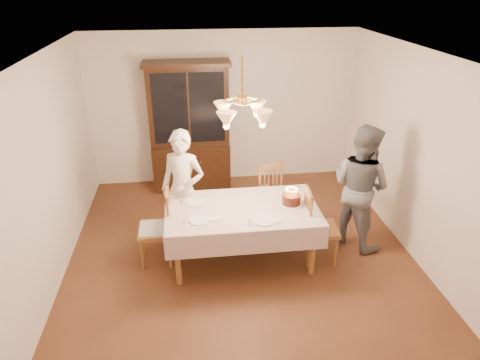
{
  "coord_description": "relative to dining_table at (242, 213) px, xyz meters",
  "views": [
    {
      "loc": [
        -0.61,
        -4.6,
        3.4
      ],
      "look_at": [
        0.0,
        0.2,
        1.05
      ],
      "focal_mm": 32.0,
      "sensor_mm": 36.0,
      "label": 1
    }
  ],
  "objects": [
    {
      "name": "ground",
      "position": [
        0.0,
        0.0,
        -0.68
      ],
      "size": [
        5.0,
        5.0,
        0.0
      ],
      "primitive_type": "plane",
      "color": "#532B17",
      "rests_on": "ground"
    },
    {
      "name": "room_shell",
      "position": [
        0.0,
        0.0,
        0.9
      ],
      "size": [
        5.0,
        5.0,
        5.0
      ],
      "color": "white",
      "rests_on": "ground"
    },
    {
      "name": "dining_table",
      "position": [
        0.0,
        0.0,
        0.0
      ],
      "size": [
        1.9,
        1.1,
        0.76
      ],
      "color": "brown",
      "rests_on": "ground"
    },
    {
      "name": "china_hutch",
      "position": [
        -0.59,
        2.25,
        0.36
      ],
      "size": [
        1.38,
        0.54,
        2.16
      ],
      "color": "black",
      "rests_on": "ground"
    },
    {
      "name": "chair_far_side",
      "position": [
        0.44,
        0.91,
        -0.24
      ],
      "size": [
        0.57,
        0.56,
        1.0
      ],
      "color": "brown",
      "rests_on": "ground"
    },
    {
      "name": "chair_left_end",
      "position": [
        -1.09,
        0.1,
        -0.23
      ],
      "size": [
        0.42,
        0.44,
        1.0
      ],
      "color": "brown",
      "rests_on": "ground"
    },
    {
      "name": "chair_right_end",
      "position": [
        0.99,
        -0.12,
        -0.24
      ],
      "size": [
        0.46,
        0.47,
        1.0
      ],
      "color": "brown",
      "rests_on": "ground"
    },
    {
      "name": "elderly_woman",
      "position": [
        -0.72,
        0.48,
        0.13
      ],
      "size": [
        0.7,
        0.59,
        1.63
      ],
      "primitive_type": "imported",
      "rotation": [
        0.0,
        0.0,
        -0.39
      ],
      "color": "white",
      "rests_on": "ground"
    },
    {
      "name": "adult_in_grey",
      "position": [
        1.61,
        0.22,
        0.17
      ],
      "size": [
        1.0,
        1.05,
        1.71
      ],
      "primitive_type": "imported",
      "rotation": [
        0.0,
        0.0,
        2.15
      ],
      "color": "slate",
      "rests_on": "ground"
    },
    {
      "name": "birthday_cake",
      "position": [
        0.63,
        0.02,
        0.14
      ],
      "size": [
        0.3,
        0.3,
        0.22
      ],
      "color": "white",
      "rests_on": "dining_table"
    },
    {
      "name": "place_setting_near_left",
      "position": [
        -0.52,
        -0.22,
        0.08
      ],
      "size": [
        0.42,
        0.27,
        0.02
      ],
      "color": "white",
      "rests_on": "dining_table"
    },
    {
      "name": "place_setting_near_right",
      "position": [
        0.23,
        -0.35,
        0.08
      ],
      "size": [
        0.4,
        0.25,
        0.02
      ],
      "color": "white",
      "rests_on": "dining_table"
    },
    {
      "name": "place_setting_far_left",
      "position": [
        -0.56,
        0.22,
        0.08
      ],
      "size": [
        0.4,
        0.26,
        0.02
      ],
      "color": "white",
      "rests_on": "dining_table"
    },
    {
      "name": "chandelier",
      "position": [
        -0.0,
        -0.0,
        1.29
      ],
      "size": [
        0.62,
        0.62,
        0.73
      ],
      "color": "#BF8C3F",
      "rests_on": "ground"
    }
  ]
}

